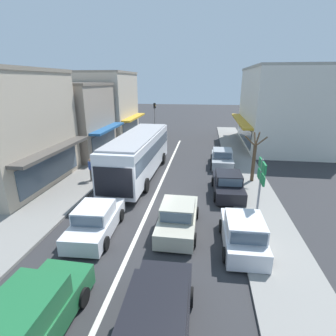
% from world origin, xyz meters
% --- Properties ---
extents(ground_plane, '(140.00, 140.00, 0.00)m').
position_xyz_m(ground_plane, '(0.00, 0.00, 0.00)').
color(ground_plane, '#2D2D30').
extents(lane_centre_line, '(0.20, 28.00, 0.01)m').
position_xyz_m(lane_centre_line, '(0.00, 4.00, 0.00)').
color(lane_centre_line, silver).
rests_on(lane_centre_line, ground).
extents(sidewalk_left, '(5.20, 44.00, 0.14)m').
position_xyz_m(sidewalk_left, '(-6.80, 6.00, 0.07)').
color(sidewalk_left, gray).
rests_on(sidewalk_left, ground).
extents(kerb_right, '(2.80, 44.00, 0.12)m').
position_xyz_m(kerb_right, '(6.20, 6.00, 0.06)').
color(kerb_right, gray).
rests_on(kerb_right, ground).
extents(shopfront_corner_near, '(7.20, 8.45, 7.74)m').
position_xyz_m(shopfront_corner_near, '(-10.18, 2.04, 3.86)').
color(shopfront_corner_near, '#B2A38E').
rests_on(shopfront_corner_near, ground).
extents(shopfront_mid_block, '(8.34, 7.12, 6.79)m').
position_xyz_m(shopfront_mid_block, '(-10.18, 10.22, 3.39)').
color(shopfront_mid_block, gray).
rests_on(shopfront_mid_block, ground).
extents(shopfront_far_end, '(9.07, 8.04, 8.01)m').
position_xyz_m(shopfront_far_end, '(-10.18, 18.15, 4.00)').
color(shopfront_far_end, beige).
rests_on(shopfront_far_end, ground).
extents(building_right_far, '(9.25, 12.52, 8.41)m').
position_xyz_m(building_right_far, '(11.48, 17.12, 4.20)').
color(building_right_far, silver).
rests_on(building_right_far, ground).
extents(city_bus, '(2.91, 10.91, 3.23)m').
position_xyz_m(city_bus, '(-1.87, 5.13, 1.88)').
color(city_bus, silver).
rests_on(city_bus, ground).
extents(wagon_behind_bus_near, '(2.01, 4.54, 1.58)m').
position_xyz_m(wagon_behind_bus_near, '(1.90, -8.06, 0.75)').
color(wagon_behind_bus_near, black).
rests_on(wagon_behind_bus_near, ground).
extents(wagon_adjacent_lane_lead, '(2.03, 4.55, 1.58)m').
position_xyz_m(wagon_adjacent_lane_lead, '(-1.61, -8.52, 0.75)').
color(wagon_adjacent_lane_lead, '#1E6638').
rests_on(wagon_adjacent_lane_lead, ground).
extents(sedan_behind_bus_mid, '(1.92, 4.21, 1.47)m').
position_xyz_m(sedan_behind_bus_mid, '(1.86, -2.09, 0.66)').
color(sedan_behind_bus_mid, '#B7B29E').
rests_on(sedan_behind_bus_mid, ground).
extents(sedan_queue_far_back, '(2.04, 4.27, 1.47)m').
position_xyz_m(sedan_queue_far_back, '(-1.97, -2.96, 0.66)').
color(sedan_queue_far_back, silver).
rests_on(sedan_queue_far_back, ground).
extents(parked_hatchback_kerb_front, '(1.87, 3.73, 1.54)m').
position_xyz_m(parked_hatchback_kerb_front, '(4.79, -3.18, 0.71)').
color(parked_hatchback_kerb_front, silver).
rests_on(parked_hatchback_kerb_front, ground).
extents(parked_sedan_kerb_second, '(2.00, 4.25, 1.47)m').
position_xyz_m(parked_sedan_kerb_second, '(4.58, 2.59, 0.66)').
color(parked_sedan_kerb_second, black).
rests_on(parked_sedan_kerb_second, ground).
extents(parked_sedan_kerb_third, '(1.94, 4.22, 1.47)m').
position_xyz_m(parked_sedan_kerb_third, '(4.53, 8.56, 0.66)').
color(parked_sedan_kerb_third, '#9EA3A8').
rests_on(parked_sedan_kerb_third, ground).
extents(traffic_light_downstreet, '(0.33, 0.24, 4.20)m').
position_xyz_m(traffic_light_downstreet, '(-3.73, 21.19, 2.85)').
color(traffic_light_downstreet, gray).
rests_on(traffic_light_downstreet, ground).
extents(directional_road_sign, '(0.10, 1.40, 3.60)m').
position_xyz_m(directional_road_sign, '(5.63, -1.52, 2.70)').
color(directional_road_sign, gray).
rests_on(directional_road_sign, ground).
extents(street_tree_right, '(1.54, 1.78, 3.85)m').
position_xyz_m(street_tree_right, '(6.47, 4.97, 1.74)').
color(street_tree_right, brown).
rests_on(street_tree_right, ground).
extents(pedestrian_with_handbag_near, '(0.65, 0.42, 1.63)m').
position_xyz_m(pedestrian_with_handbag_near, '(-4.97, 13.44, 1.07)').
color(pedestrian_with_handbag_near, '#333338').
rests_on(pedestrian_with_handbag_near, sidewalk_left).
extents(pedestrian_browsing_midblock, '(0.58, 0.53, 1.63)m').
position_xyz_m(pedestrian_browsing_midblock, '(-4.92, 3.31, 1.07)').
color(pedestrian_browsing_midblock, '#4C4742').
rests_on(pedestrian_browsing_midblock, sidewalk_left).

